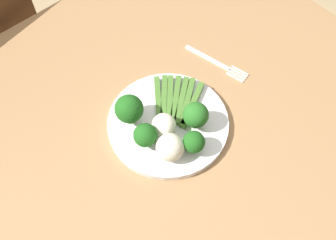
# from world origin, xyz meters

# --- Properties ---
(dining_table) EXTENTS (1.18, 1.03, 0.76)m
(dining_table) POSITION_xyz_m (0.00, 0.00, 0.65)
(dining_table) COLOR #9E754C
(dining_table) RESTS_ON ground_plane
(plate) EXTENTS (0.25, 0.25, 0.01)m
(plate) POSITION_xyz_m (-0.06, -0.04, 0.76)
(plate) COLOR white
(plate) RESTS_ON dining_table
(asparagus_bundle) EXTENTS (0.14, 0.14, 0.01)m
(asparagus_bundle) POSITION_xyz_m (-0.10, -0.07, 0.78)
(asparagus_bundle) COLOR #47752D
(asparagus_bundle) RESTS_ON plate
(broccoli_front) EXTENTS (0.04, 0.04, 0.05)m
(broccoli_front) POSITION_xyz_m (-0.05, 0.04, 0.80)
(broccoli_front) COLOR #4C7F2B
(broccoli_front) RESTS_ON plate
(broccoli_back) EXTENTS (0.05, 0.05, 0.06)m
(broccoli_back) POSITION_xyz_m (0.01, -0.03, 0.80)
(broccoli_back) COLOR #4C7F2B
(broccoli_back) RESTS_ON plate
(broccoli_outer_edge) EXTENTS (0.06, 0.06, 0.07)m
(broccoli_outer_edge) POSITION_xyz_m (-0.00, -0.10, 0.81)
(broccoli_outer_edge) COLOR #4C7F2B
(broccoli_outer_edge) RESTS_ON plate
(broccoli_near_center) EXTENTS (0.05, 0.05, 0.06)m
(broccoli_near_center) POSITION_xyz_m (-0.09, 0.00, 0.81)
(broccoli_near_center) COLOR #568E33
(broccoli_near_center) RESTS_ON plate
(cauliflower_right) EXTENTS (0.05, 0.05, 0.05)m
(cauliflower_right) POSITION_xyz_m (-0.03, -0.03, 0.80)
(cauliflower_right) COLOR white
(cauliflower_right) RESTS_ON plate
(cauliflower_back_right) EXTENTS (0.06, 0.06, 0.06)m
(cauliflower_back_right) POSITION_xyz_m (-0.01, 0.02, 0.80)
(cauliflower_back_right) COLOR silver
(cauliflower_back_right) RESTS_ON plate
(fork) EXTENTS (0.05, 0.17, 0.00)m
(fork) POSITION_xyz_m (-0.25, -0.09, 0.76)
(fork) COLOR silver
(fork) RESTS_ON dining_table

